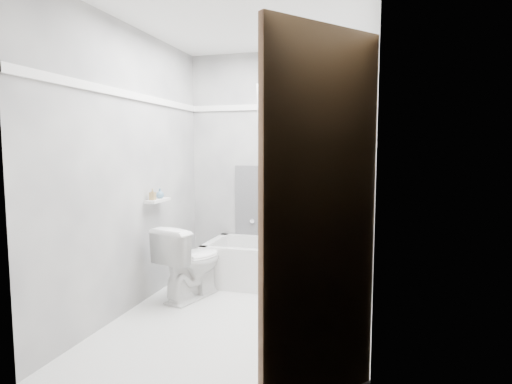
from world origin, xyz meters
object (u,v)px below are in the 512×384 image
(office_chair, at_px, (311,227))
(toilet, at_px, (191,262))
(soap_bottle_b, at_px, (160,193))
(door, at_px, (370,234))
(soap_bottle_a, at_px, (152,194))
(bathtub, at_px, (280,264))

(office_chair, bearing_deg, toilet, -115.50)
(office_chair, xyz_separation_m, toilet, (-1.02, -0.64, -0.26))
(office_chair, height_order, toilet, office_chair)
(office_chair, distance_m, toilet, 1.23)
(office_chair, bearing_deg, soap_bottle_b, -123.43)
(office_chair, relative_size, toilet, 1.39)
(soap_bottle_b, bearing_deg, office_chair, 24.40)
(toilet, relative_size, soap_bottle_b, 7.35)
(toilet, bearing_deg, door, 151.09)
(office_chair, xyz_separation_m, soap_bottle_b, (-1.34, -0.61, 0.36))
(office_chair, height_order, soap_bottle_a, office_chair)
(soap_bottle_a, bearing_deg, bathtub, 34.00)
(door, height_order, soap_bottle_a, door)
(bathtub, distance_m, soap_bottle_a, 1.46)
(soap_bottle_a, bearing_deg, soap_bottle_b, 90.00)
(bathtub, distance_m, door, 2.51)
(office_chair, distance_m, soap_bottle_b, 1.51)
(bathtub, height_order, office_chair, office_chair)
(door, bearing_deg, office_chair, 104.46)
(bathtub, height_order, door, door)
(bathtub, relative_size, door, 0.75)
(bathtub, bearing_deg, office_chair, 9.33)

